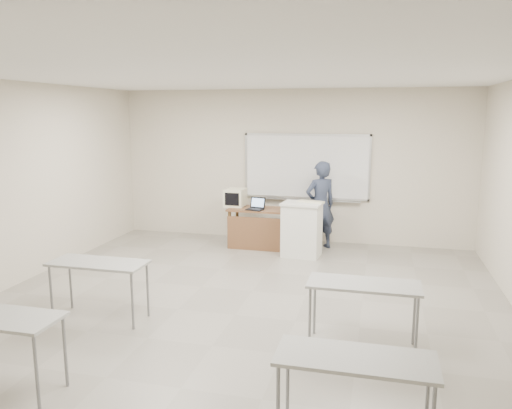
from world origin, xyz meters
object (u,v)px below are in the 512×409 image
(mouse, at_px, (290,208))
(presenter, at_px, (320,205))
(whiteboard, at_px, (306,168))
(crt_monitor, at_px, (236,197))
(instructor_desk, at_px, (260,222))
(keyboard, at_px, (311,202))
(podium, at_px, (302,229))
(laptop, at_px, (255,207))

(mouse, bearing_deg, presenter, -3.51)
(whiteboard, bearing_deg, crt_monitor, -157.25)
(instructor_desk, relative_size, mouse, 11.54)
(crt_monitor, relative_size, mouse, 3.92)
(crt_monitor, bearing_deg, keyboard, -14.20)
(keyboard, relative_size, presenter, 0.28)
(instructor_desk, xyz_separation_m, presenter, (1.09, 0.28, 0.32))
(keyboard, bearing_deg, whiteboard, 117.99)
(crt_monitor, xyz_separation_m, presenter, (1.64, 0.05, -0.09))
(whiteboard, bearing_deg, instructor_desk, -133.80)
(podium, relative_size, crt_monitor, 2.31)
(podium, height_order, presenter, presenter)
(whiteboard, distance_m, crt_monitor, 1.51)
(mouse, xyz_separation_m, presenter, (0.54, 0.13, 0.06))
(whiteboard, distance_m, mouse, 0.96)
(instructor_desk, height_order, laptop, laptop)
(mouse, bearing_deg, instructor_desk, 179.52)
(podium, xyz_separation_m, laptop, (-0.93, 0.30, 0.32))
(instructor_desk, distance_m, presenter, 1.17)
(whiteboard, xyz_separation_m, laptop, (-0.83, -0.79, -0.68))
(whiteboard, distance_m, presenter, 0.89)
(whiteboard, bearing_deg, presenter, -54.53)
(instructor_desk, xyz_separation_m, podium, (0.84, -0.32, -0.02))
(instructor_desk, bearing_deg, podium, -20.44)
(presenter, bearing_deg, laptop, -20.43)
(whiteboard, xyz_separation_m, mouse, (-0.19, -0.62, -0.71))
(podium, bearing_deg, keyboard, 34.03)
(whiteboard, height_order, podium, whiteboard)
(podium, height_order, laptop, same)
(whiteboard, xyz_separation_m, instructor_desk, (-0.74, -0.78, -0.97))
(mouse, bearing_deg, whiteboard, 56.08)
(presenter, bearing_deg, whiteboard, -89.33)
(whiteboard, xyz_separation_m, crt_monitor, (-1.29, -0.54, -0.56))
(laptop, height_order, keyboard, keyboard)
(whiteboard, bearing_deg, laptop, -136.23)
(keyboard, bearing_deg, mouse, 152.07)
(mouse, relative_size, presenter, 0.06)
(keyboard, distance_m, presenter, 0.56)
(laptop, bearing_deg, crt_monitor, 163.35)
(podium, relative_size, keyboard, 2.11)
(laptop, distance_m, keyboard, 1.12)
(podium, height_order, keyboard, keyboard)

